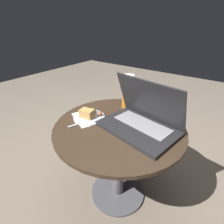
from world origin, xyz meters
The scene contains 7 objects.
ground_plane centered at (0.00, 0.00, 0.00)m, with size 6.00×6.00×0.00m, color #726656.
table centered at (0.00, 0.00, 0.39)m, with size 0.68×0.68×0.52m.
napkin centered at (-0.18, -0.05, 0.53)m, with size 0.22×0.19×0.00m.
laptop centered at (0.10, 0.05, 0.57)m, with size 0.41×0.31×0.25m.
beer_glass centered at (-0.09, 0.21, 0.63)m, with size 0.07×0.07×0.20m.
snack_plate centered at (-0.18, -0.04, 0.54)m, with size 0.17×0.17×0.05m.
fork centered at (-0.16, -0.07, 0.53)m, with size 0.08×0.18×0.00m.
Camera 1 is at (0.43, -0.64, 1.01)m, focal length 28.00 mm.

